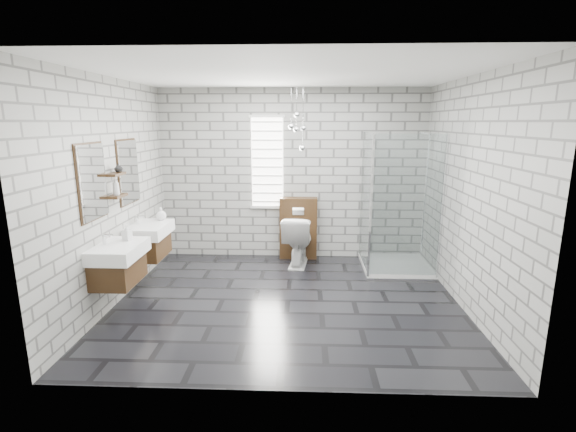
# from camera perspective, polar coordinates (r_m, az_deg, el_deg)

# --- Properties ---
(floor) EXTENTS (4.20, 3.60, 0.02)m
(floor) POSITION_cam_1_polar(r_m,az_deg,el_deg) (5.32, -0.03, -11.57)
(floor) COLOR black
(floor) RESTS_ON ground
(ceiling) EXTENTS (4.20, 3.60, 0.02)m
(ceiling) POSITION_cam_1_polar(r_m,az_deg,el_deg) (4.88, -0.03, 18.99)
(ceiling) COLOR white
(ceiling) RESTS_ON wall_back
(wall_back) EXTENTS (4.20, 0.02, 2.70)m
(wall_back) POSITION_cam_1_polar(r_m,az_deg,el_deg) (6.71, 0.61, 5.63)
(wall_back) COLOR #9F9F9A
(wall_back) RESTS_ON floor
(wall_front) EXTENTS (4.20, 0.02, 2.70)m
(wall_front) POSITION_cam_1_polar(r_m,az_deg,el_deg) (3.15, -1.40, -2.52)
(wall_front) COLOR #9F9F9A
(wall_front) RESTS_ON floor
(wall_left) EXTENTS (0.02, 3.60, 2.70)m
(wall_left) POSITION_cam_1_polar(r_m,az_deg,el_deg) (5.43, -22.91, 2.95)
(wall_left) COLOR #9F9F9A
(wall_left) RESTS_ON floor
(wall_right) EXTENTS (0.02, 3.60, 2.70)m
(wall_right) POSITION_cam_1_polar(r_m,az_deg,el_deg) (5.27, 23.57, 2.62)
(wall_right) COLOR #9F9F9A
(wall_right) RESTS_ON floor
(vanity_left) EXTENTS (0.47, 0.70, 1.57)m
(vanity_left) POSITION_cam_1_polar(r_m,az_deg,el_deg) (5.05, -22.55, -4.65)
(vanity_left) COLOR #3C2612
(vanity_left) RESTS_ON wall_left
(vanity_right) EXTENTS (0.47, 0.70, 1.57)m
(vanity_right) POSITION_cam_1_polar(r_m,az_deg,el_deg) (5.87, -18.79, -1.98)
(vanity_right) COLOR #3C2612
(vanity_right) RESTS_ON wall_left
(shelf_lower) EXTENTS (0.14, 0.30, 0.03)m
(shelf_lower) POSITION_cam_1_polar(r_m,az_deg,el_deg) (5.36, -22.33, 2.55)
(shelf_lower) COLOR #3C2612
(shelf_lower) RESTS_ON wall_left
(shelf_upper) EXTENTS (0.14, 0.30, 0.03)m
(shelf_upper) POSITION_cam_1_polar(r_m,az_deg,el_deg) (5.32, -22.56, 5.30)
(shelf_upper) COLOR #3C2612
(shelf_upper) RESTS_ON wall_left
(window) EXTENTS (0.56, 0.05, 1.48)m
(window) POSITION_cam_1_polar(r_m,az_deg,el_deg) (6.68, -2.85, 7.32)
(window) COLOR white
(window) RESTS_ON wall_back
(cistern_panel) EXTENTS (0.60, 0.20, 1.00)m
(cistern_panel) POSITION_cam_1_polar(r_m,az_deg,el_deg) (6.76, 1.42, -1.66)
(cistern_panel) COLOR #3C2612
(cistern_panel) RESTS_ON floor
(flush_plate) EXTENTS (0.18, 0.01, 0.12)m
(flush_plate) POSITION_cam_1_polar(r_m,az_deg,el_deg) (6.59, 1.41, 0.64)
(flush_plate) COLOR silver
(flush_plate) RESTS_ON cistern_panel
(shower_enclosure) EXTENTS (1.00, 1.00, 2.03)m
(shower_enclosure) POSITION_cam_1_polar(r_m,az_deg,el_deg) (6.39, 14.02, -2.86)
(shower_enclosure) COLOR white
(shower_enclosure) RESTS_ON floor
(pendant_cluster) EXTENTS (0.26, 0.21, 0.94)m
(pendant_cluster) POSITION_cam_1_polar(r_m,az_deg,el_deg) (6.22, 1.38, 11.85)
(pendant_cluster) COLOR silver
(pendant_cluster) RESTS_ON ceiling
(toilet) EXTENTS (0.51, 0.81, 0.78)m
(toilet) POSITION_cam_1_polar(r_m,az_deg,el_deg) (6.48, 1.36, -3.30)
(toilet) COLOR white
(toilet) RESTS_ON floor
(soap_bottle_a) EXTENTS (0.10, 0.11, 0.19)m
(soap_bottle_a) POSITION_cam_1_polar(r_m,az_deg,el_deg) (5.12, -21.18, -2.11)
(soap_bottle_a) COLOR #B2B2B2
(soap_bottle_a) RESTS_ON vanity_left
(soap_bottle_b) EXTENTS (0.17, 0.17, 0.18)m
(soap_bottle_b) POSITION_cam_1_polar(r_m,az_deg,el_deg) (6.03, -16.96, 0.30)
(soap_bottle_b) COLOR #B2B2B2
(soap_bottle_b) RESTS_ON vanity_right
(soap_bottle_c) EXTENTS (0.10, 0.10, 0.21)m
(soap_bottle_c) POSITION_cam_1_polar(r_m,az_deg,el_deg) (5.30, -22.49, 3.73)
(soap_bottle_c) COLOR #B2B2B2
(soap_bottle_c) RESTS_ON shelf_lower
(vase) EXTENTS (0.11, 0.11, 0.10)m
(vase) POSITION_cam_1_polar(r_m,az_deg,el_deg) (5.38, -22.17, 6.12)
(vase) COLOR #B2B2B2
(vase) RESTS_ON shelf_upper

